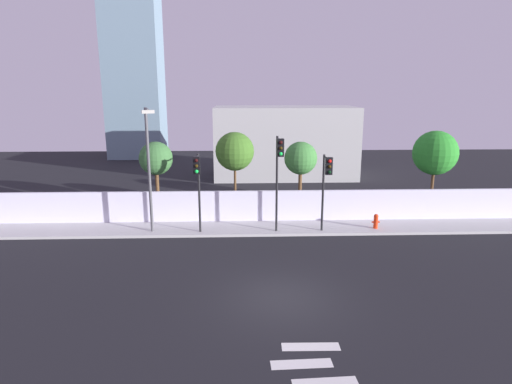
{
  "coord_description": "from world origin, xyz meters",
  "views": [
    {
      "loc": [
        -1.49,
        -15.14,
        7.79
      ],
      "look_at": [
        -0.72,
        6.5,
        2.6
      ],
      "focal_mm": 30.56,
      "sensor_mm": 36.0,
      "label": 1
    }
  ],
  "objects_px": {
    "street_lamp_curbside": "(149,161)",
    "roadside_tree_leftmost": "(156,159)",
    "traffic_light_center": "(198,177)",
    "traffic_light_left": "(326,177)",
    "roadside_tree_midleft": "(235,152)",
    "traffic_light_right": "(279,165)",
    "roadside_tree_rightmost": "(435,153)",
    "fire_hydrant": "(376,221)",
    "roadside_tree_midright": "(301,159)"
  },
  "relations": [
    {
      "from": "traffic_light_right",
      "to": "fire_hydrant",
      "type": "xyz_separation_m",
      "value": [
        5.54,
        0.87,
        -3.32
      ]
    },
    {
      "from": "traffic_light_center",
      "to": "roadside_tree_midleft",
      "type": "distance_m",
      "value": 4.17
    },
    {
      "from": "roadside_tree_leftmost",
      "to": "roadside_tree_midright",
      "type": "relative_size",
      "value": 1.01
    },
    {
      "from": "traffic_light_center",
      "to": "traffic_light_left",
      "type": "bearing_deg",
      "value": 0.11
    },
    {
      "from": "traffic_light_left",
      "to": "roadside_tree_rightmost",
      "type": "bearing_deg",
      "value": 26.35
    },
    {
      "from": "traffic_light_center",
      "to": "traffic_light_right",
      "type": "xyz_separation_m",
      "value": [
        4.18,
        -0.08,
        0.63
      ]
    },
    {
      "from": "traffic_light_right",
      "to": "roadside_tree_midleft",
      "type": "relative_size",
      "value": 0.99
    },
    {
      "from": "roadside_tree_midleft",
      "to": "traffic_light_right",
      "type": "bearing_deg",
      "value": -58.21
    },
    {
      "from": "fire_hydrant",
      "to": "roadside_tree_midright",
      "type": "bearing_deg",
      "value": 143.83
    },
    {
      "from": "traffic_light_right",
      "to": "roadside_tree_rightmost",
      "type": "distance_m",
      "value": 10.51
    },
    {
      "from": "traffic_light_center",
      "to": "roadside_tree_rightmost",
      "type": "distance_m",
      "value": 14.49
    },
    {
      "from": "traffic_light_right",
      "to": "roadside_tree_midright",
      "type": "relative_size",
      "value": 1.11
    },
    {
      "from": "roadside_tree_midright",
      "to": "roadside_tree_leftmost",
      "type": "bearing_deg",
      "value": 180.0
    },
    {
      "from": "roadside_tree_leftmost",
      "to": "roadside_tree_rightmost",
      "type": "height_order",
      "value": "roadside_tree_rightmost"
    },
    {
      "from": "traffic_light_center",
      "to": "roadside_tree_rightmost",
      "type": "xyz_separation_m",
      "value": [
        14.01,
        3.64,
        0.65
      ]
    },
    {
      "from": "roadside_tree_rightmost",
      "to": "roadside_tree_leftmost",
      "type": "bearing_deg",
      "value": 180.0
    },
    {
      "from": "roadside_tree_leftmost",
      "to": "roadside_tree_rightmost",
      "type": "distance_m",
      "value": 16.82
    },
    {
      "from": "roadside_tree_leftmost",
      "to": "roadside_tree_midright",
      "type": "distance_m",
      "value": 8.64
    },
    {
      "from": "roadside_tree_midright",
      "to": "traffic_light_left",
      "type": "bearing_deg",
      "value": -76.54
    },
    {
      "from": "traffic_light_left",
      "to": "street_lamp_curbside",
      "type": "bearing_deg",
      "value": 176.66
    },
    {
      "from": "street_lamp_curbside",
      "to": "roadside_tree_rightmost",
      "type": "xyz_separation_m",
      "value": [
        16.59,
        3.08,
        -0.12
      ]
    },
    {
      "from": "street_lamp_curbside",
      "to": "roadside_tree_midright",
      "type": "distance_m",
      "value": 8.97
    },
    {
      "from": "traffic_light_center",
      "to": "roadside_tree_midright",
      "type": "xyz_separation_m",
      "value": [
        5.83,
        3.64,
        0.35
      ]
    },
    {
      "from": "fire_hydrant",
      "to": "roadside_tree_leftmost",
      "type": "bearing_deg",
      "value": 167.2
    },
    {
      "from": "roadside_tree_leftmost",
      "to": "roadside_tree_midright",
      "type": "height_order",
      "value": "roadside_tree_leftmost"
    },
    {
      "from": "roadside_tree_midright",
      "to": "roadside_tree_rightmost",
      "type": "relative_size",
      "value": 0.88
    },
    {
      "from": "traffic_light_left",
      "to": "roadside_tree_leftmost",
      "type": "bearing_deg",
      "value": 159.13
    },
    {
      "from": "roadside_tree_rightmost",
      "to": "roadside_tree_midleft",
      "type": "bearing_deg",
      "value": 180.0
    },
    {
      "from": "roadside_tree_midleft",
      "to": "roadside_tree_rightmost",
      "type": "relative_size",
      "value": 0.99
    },
    {
      "from": "traffic_light_right",
      "to": "roadside_tree_leftmost",
      "type": "relative_size",
      "value": 1.1
    },
    {
      "from": "street_lamp_curbside",
      "to": "roadside_tree_midleft",
      "type": "relative_size",
      "value": 1.27
    },
    {
      "from": "traffic_light_center",
      "to": "traffic_light_right",
      "type": "relative_size",
      "value": 0.83
    },
    {
      "from": "traffic_light_left",
      "to": "roadside_tree_midleft",
      "type": "height_order",
      "value": "roadside_tree_midleft"
    },
    {
      "from": "roadside_tree_midright",
      "to": "traffic_light_right",
      "type": "bearing_deg",
      "value": -113.94
    },
    {
      "from": "traffic_light_left",
      "to": "roadside_tree_midleft",
      "type": "bearing_deg",
      "value": 143.06
    },
    {
      "from": "street_lamp_curbside",
      "to": "roadside_tree_leftmost",
      "type": "xyz_separation_m",
      "value": [
        -0.23,
        3.08,
        -0.39
      ]
    },
    {
      "from": "street_lamp_curbside",
      "to": "roadside_tree_midright",
      "type": "xyz_separation_m",
      "value": [
        8.41,
        3.08,
        -0.43
      ]
    },
    {
      "from": "traffic_light_center",
      "to": "roadside_tree_leftmost",
      "type": "distance_m",
      "value": 4.61
    },
    {
      "from": "street_lamp_curbside",
      "to": "traffic_light_center",
      "type": "bearing_deg",
      "value": -12.1
    },
    {
      "from": "roadside_tree_leftmost",
      "to": "roadside_tree_midleft",
      "type": "height_order",
      "value": "roadside_tree_midleft"
    },
    {
      "from": "traffic_light_left",
      "to": "roadside_tree_midright",
      "type": "relative_size",
      "value": 0.9
    },
    {
      "from": "traffic_light_left",
      "to": "street_lamp_curbside",
      "type": "height_order",
      "value": "street_lamp_curbside"
    },
    {
      "from": "roadside_tree_rightmost",
      "to": "roadside_tree_midright",
      "type": "bearing_deg",
      "value": 180.0
    },
    {
      "from": "fire_hydrant",
      "to": "roadside_tree_midright",
      "type": "relative_size",
      "value": 0.18
    },
    {
      "from": "roadside_tree_midright",
      "to": "roadside_tree_rightmost",
      "type": "bearing_deg",
      "value": 0.0
    },
    {
      "from": "street_lamp_curbside",
      "to": "roadside_tree_rightmost",
      "type": "distance_m",
      "value": 16.88
    },
    {
      "from": "fire_hydrant",
      "to": "street_lamp_curbside",
      "type": "bearing_deg",
      "value": -178.9
    },
    {
      "from": "street_lamp_curbside",
      "to": "roadside_tree_rightmost",
      "type": "height_order",
      "value": "street_lamp_curbside"
    },
    {
      "from": "street_lamp_curbside",
      "to": "roadside_tree_midleft",
      "type": "distance_m",
      "value": 5.42
    },
    {
      "from": "roadside_tree_rightmost",
      "to": "traffic_light_right",
      "type": "bearing_deg",
      "value": -159.31
    }
  ]
}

